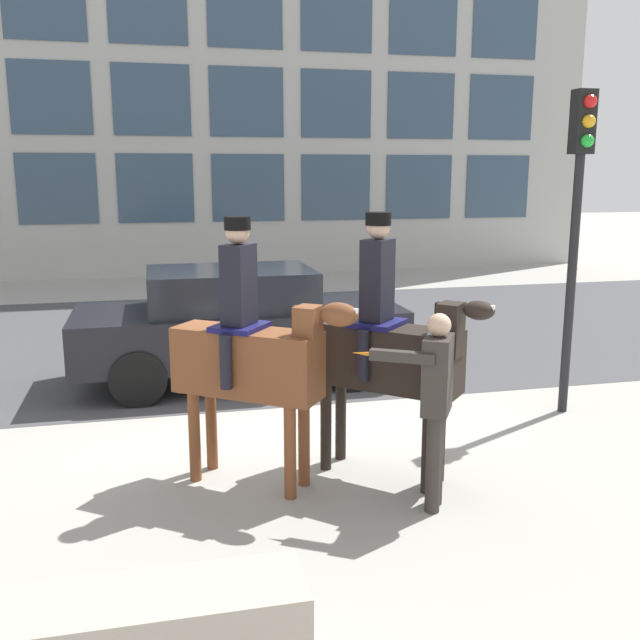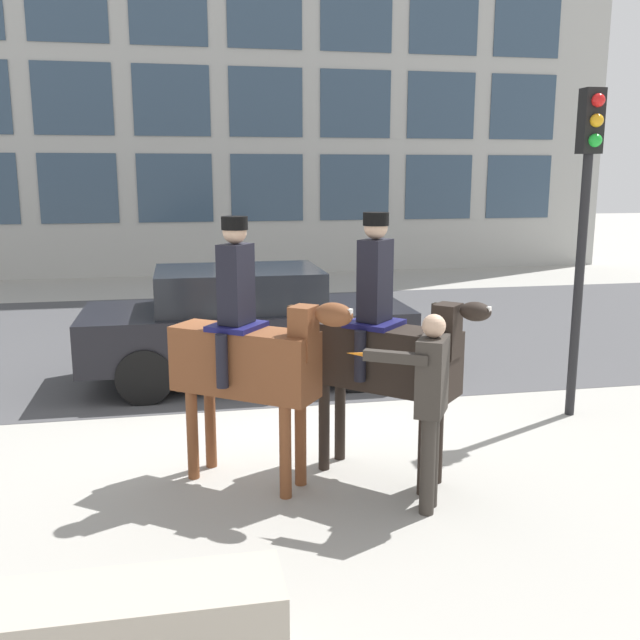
{
  "view_description": "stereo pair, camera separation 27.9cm",
  "coord_description": "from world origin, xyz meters",
  "px_view_note": "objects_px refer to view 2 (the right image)",
  "views": [
    {
      "loc": [
        -1.5,
        -7.95,
        2.9
      ],
      "look_at": [
        0.15,
        -0.99,
        1.43
      ],
      "focal_mm": 40.0,
      "sensor_mm": 36.0,
      "label": 1
    },
    {
      "loc": [
        -1.22,
        -8.01,
        2.9
      ],
      "look_at": [
        0.15,
        -0.99,
        1.43
      ],
      "focal_mm": 40.0,
      "sensor_mm": 36.0,
      "label": 2
    }
  ],
  "objects_px": {
    "street_car_near_lane": "(245,322)",
    "planter_ledge": "(72,638)",
    "mounted_horse_lead": "(247,353)",
    "mounted_horse_companion": "(383,349)",
    "traffic_light": "(586,201)",
    "pedestrian_bystander": "(430,397)"
  },
  "relations": [
    {
      "from": "mounted_horse_lead",
      "to": "mounted_horse_companion",
      "type": "height_order",
      "value": "mounted_horse_companion"
    },
    {
      "from": "mounted_horse_lead",
      "to": "mounted_horse_companion",
      "type": "bearing_deg",
      "value": 30.9
    },
    {
      "from": "mounted_horse_companion",
      "to": "planter_ledge",
      "type": "distance_m",
      "value": 3.65
    },
    {
      "from": "mounted_horse_companion",
      "to": "planter_ledge",
      "type": "height_order",
      "value": "mounted_horse_companion"
    },
    {
      "from": "pedestrian_bystander",
      "to": "mounted_horse_lead",
      "type": "bearing_deg",
      "value": -0.18
    },
    {
      "from": "mounted_horse_lead",
      "to": "pedestrian_bystander",
      "type": "bearing_deg",
      "value": 5.1
    },
    {
      "from": "mounted_horse_companion",
      "to": "planter_ledge",
      "type": "bearing_deg",
      "value": -93.06
    },
    {
      "from": "mounted_horse_companion",
      "to": "traffic_light",
      "type": "height_order",
      "value": "traffic_light"
    },
    {
      "from": "street_car_near_lane",
      "to": "planter_ledge",
      "type": "bearing_deg",
      "value": -104.59
    },
    {
      "from": "mounted_horse_companion",
      "to": "traffic_light",
      "type": "bearing_deg",
      "value": 68.37
    },
    {
      "from": "mounted_horse_lead",
      "to": "traffic_light",
      "type": "bearing_deg",
      "value": 52.25
    },
    {
      "from": "planter_ledge",
      "to": "mounted_horse_lead",
      "type": "bearing_deg",
      "value": 63.39
    },
    {
      "from": "pedestrian_bystander",
      "to": "planter_ledge",
      "type": "distance_m",
      "value": 3.29
    },
    {
      "from": "mounted_horse_lead",
      "to": "mounted_horse_companion",
      "type": "relative_size",
      "value": 0.99
    },
    {
      "from": "mounted_horse_companion",
      "to": "street_car_near_lane",
      "type": "relative_size",
      "value": 0.57
    },
    {
      "from": "street_car_near_lane",
      "to": "planter_ledge",
      "type": "distance_m",
      "value": 6.21
    },
    {
      "from": "mounted_horse_companion",
      "to": "street_car_near_lane",
      "type": "distance_m",
      "value": 3.72
    },
    {
      "from": "street_car_near_lane",
      "to": "traffic_light",
      "type": "height_order",
      "value": "traffic_light"
    },
    {
      "from": "mounted_horse_lead",
      "to": "pedestrian_bystander",
      "type": "relative_size",
      "value": 1.44
    },
    {
      "from": "mounted_horse_lead",
      "to": "street_car_near_lane",
      "type": "height_order",
      "value": "mounted_horse_lead"
    },
    {
      "from": "street_car_near_lane",
      "to": "mounted_horse_lead",
      "type": "bearing_deg",
      "value": -94.78
    },
    {
      "from": "pedestrian_bystander",
      "to": "traffic_light",
      "type": "height_order",
      "value": "traffic_light"
    }
  ]
}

